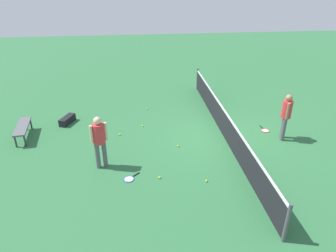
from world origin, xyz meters
TOP-DOWN VIEW (x-y plane):
  - ground_plane at (0.00, 0.00)m, footprint 40.00×40.00m
  - court_net at (0.00, 0.00)m, footprint 10.09×0.09m
  - player_near_side at (1.55, -4.29)m, footprint 0.44×0.52m
  - player_far_side at (0.48, 2.03)m, footprint 0.52×0.44m
  - tennis_racket_near_player at (2.29, -3.45)m, footprint 0.52×0.55m
  - tennis_racket_far_player at (-0.20, 1.68)m, footprint 0.60×0.35m
  - tennis_ball_near_player at (2.36, -2.57)m, footprint 0.07×0.07m
  - tennis_ball_by_net at (0.63, -1.77)m, footprint 0.07×0.07m
  - tennis_ball_midcourt at (-1.03, -2.93)m, footprint 0.07×0.07m
  - tennis_ball_baseline at (2.67, -1.24)m, footprint 0.07×0.07m
  - tennis_ball_stray_left at (-0.43, -3.81)m, footprint 0.07×0.07m
  - tennis_ball_stray_right at (-2.70, -2.68)m, footprint 0.07×0.07m
  - courtside_bench at (-0.65, -7.24)m, footprint 1.54×0.58m
  - equipment_bag at (-1.71, -5.88)m, footprint 0.85×0.56m

SIDE VIEW (x-z plane):
  - ground_plane at x=0.00m, z-range 0.00..0.00m
  - tennis_racket_near_player at x=2.29m, z-range 0.00..0.03m
  - tennis_racket_far_player at x=-0.20m, z-range 0.00..0.03m
  - tennis_ball_near_player at x=2.36m, z-range 0.00..0.07m
  - tennis_ball_by_net at x=0.63m, z-range 0.00..0.07m
  - tennis_ball_midcourt at x=-1.03m, z-range 0.00..0.07m
  - tennis_ball_baseline at x=2.67m, z-range 0.00..0.07m
  - tennis_ball_stray_left at x=-0.43m, z-range 0.00..0.07m
  - tennis_ball_stray_right at x=-2.70m, z-range 0.00..0.07m
  - equipment_bag at x=-1.71m, z-range 0.00..0.28m
  - courtside_bench at x=-0.65m, z-range 0.18..0.66m
  - court_net at x=0.00m, z-range -0.03..1.04m
  - player_near_side at x=1.55m, z-range 0.16..1.86m
  - player_far_side at x=0.48m, z-range 0.16..1.86m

